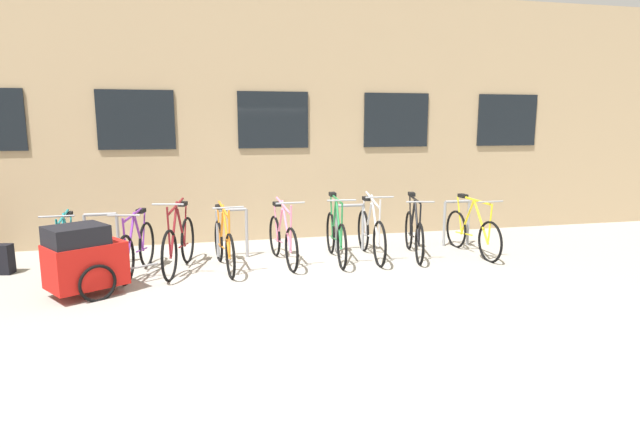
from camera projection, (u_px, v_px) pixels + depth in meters
name	position (u px, v px, depth m)	size (l,w,h in m)	color
ground_plane	(311.00, 288.00, 7.34)	(42.00, 42.00, 0.00)	#9E998E
storefront_building	(255.00, 119.00, 12.68)	(28.00, 5.70, 4.55)	tan
bike_rack	(292.00, 226.00, 9.09)	(6.52, 0.05, 0.83)	gray
bicycle_orange	(224.00, 245.00, 8.23)	(0.44, 1.73, 1.05)	black
bicycle_black	(414.00, 233.00, 9.03)	(0.56, 1.72, 1.04)	black
bicycle_pink	(283.00, 239.00, 8.58)	(0.44, 1.75, 1.06)	black
bicycle_yellow	(472.00, 232.00, 9.17)	(0.44, 1.76, 0.99)	black
bicycle_silver	(371.00, 234.00, 8.90)	(0.44, 1.81, 1.10)	black
bicycle_teal	(67.00, 253.00, 7.69)	(0.44, 1.67, 1.01)	black
bicycle_purple	(137.00, 249.00, 7.93)	(0.52, 1.65, 0.98)	black
bicycle_maroon	(179.00, 244.00, 8.12)	(0.56, 1.73, 1.11)	black
bicycle_green	(336.00, 236.00, 8.75)	(0.44, 1.77, 1.08)	black
bike_trailer	(84.00, 259.00, 6.93)	(1.40, 1.03, 0.94)	red
backpack	(2.00, 259.00, 7.97)	(0.28, 0.20, 0.44)	black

